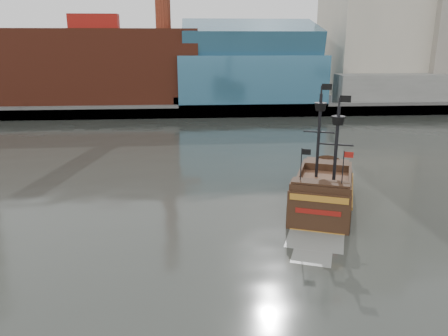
{
  "coord_description": "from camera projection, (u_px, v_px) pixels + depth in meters",
  "views": [
    {
      "loc": [
        -2.97,
        -23.72,
        14.78
      ],
      "look_at": [
        -0.02,
        12.97,
        4.0
      ],
      "focal_mm": 35.0,
      "sensor_mm": 36.0,
      "label": 1
    }
  ],
  "objects": [
    {
      "name": "seawall",
      "position": [
        204.0,
        111.0,
        86.5
      ],
      "size": [
        220.0,
        1.0,
        2.6
      ],
      "primitive_type": "cube",
      "color": "#4C4C49",
      "rests_on": "ground"
    },
    {
      "name": "pirate_ship",
      "position": [
        323.0,
        195.0,
        40.29
      ],
      "size": [
        9.98,
        16.47,
        11.85
      ],
      "rotation": [
        0.0,
        0.0,
        -0.36
      ],
      "color": "black",
      "rests_on": "ground"
    },
    {
      "name": "ground",
      "position": [
        241.0,
        288.0,
        27.07
      ],
      "size": [
        400.0,
        400.0,
        0.0
      ],
      "primitive_type": "plane",
      "color": "#252823",
      "rests_on": "ground"
    },
    {
      "name": "promenade_far",
      "position": [
        200.0,
        95.0,
        114.8
      ],
      "size": [
        220.0,
        60.0,
        2.0
      ],
      "primitive_type": "cube",
      "color": "slate",
      "rests_on": "ground"
    }
  ]
}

